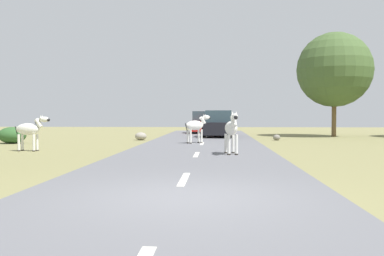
{
  "coord_description": "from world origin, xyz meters",
  "views": [
    {
      "loc": [
        0.52,
        -7.65,
        1.51
      ],
      "look_at": [
        -0.56,
        11.09,
        0.93
      ],
      "focal_mm": 40.19,
      "sensor_mm": 36.0,
      "label": 1
    }
  ],
  "objects_px": {
    "car_0": "(203,123)",
    "tree_2": "(334,70)",
    "rock_2": "(277,137)",
    "bush_0": "(12,135)",
    "zebra_1": "(30,130)",
    "car_1": "(219,125)",
    "zebra_2": "(196,126)",
    "zebra_0": "(232,129)",
    "rock_1": "(141,136)"
  },
  "relations": [
    {
      "from": "car_1",
      "to": "rock_1",
      "type": "xyz_separation_m",
      "value": [
        -4.68,
        -3.15,
        -0.61
      ]
    },
    {
      "from": "car_1",
      "to": "bush_0",
      "type": "relative_size",
      "value": 3.07
    },
    {
      "from": "tree_2",
      "to": "bush_0",
      "type": "bearing_deg",
      "value": -156.73
    },
    {
      "from": "car_0",
      "to": "tree_2",
      "type": "relative_size",
      "value": 0.61
    },
    {
      "from": "tree_2",
      "to": "bush_0",
      "type": "xyz_separation_m",
      "value": [
        -18.83,
        -8.1,
        -4.17
      ]
    },
    {
      "from": "tree_2",
      "to": "zebra_1",
      "type": "bearing_deg",
      "value": -141.09
    },
    {
      "from": "car_1",
      "to": "rock_1",
      "type": "relative_size",
      "value": 6.42
    },
    {
      "from": "bush_0",
      "to": "rock_1",
      "type": "bearing_deg",
      "value": 27.83
    },
    {
      "from": "car_1",
      "to": "bush_0",
      "type": "bearing_deg",
      "value": -145.99
    },
    {
      "from": "car_1",
      "to": "bush_0",
      "type": "height_order",
      "value": "car_1"
    },
    {
      "from": "zebra_0",
      "to": "car_0",
      "type": "relative_size",
      "value": 0.38
    },
    {
      "from": "zebra_0",
      "to": "bush_0",
      "type": "relative_size",
      "value": 1.15
    },
    {
      "from": "zebra_1",
      "to": "car_0",
      "type": "relative_size",
      "value": 0.36
    },
    {
      "from": "car_0",
      "to": "rock_1",
      "type": "relative_size",
      "value": 6.36
    },
    {
      "from": "bush_0",
      "to": "rock_2",
      "type": "relative_size",
      "value": 3.39
    },
    {
      "from": "zebra_2",
      "to": "bush_0",
      "type": "relative_size",
      "value": 1.04
    },
    {
      "from": "rock_2",
      "to": "zebra_1",
      "type": "bearing_deg",
      "value": -143.99
    },
    {
      "from": "car_0",
      "to": "rock_2",
      "type": "bearing_deg",
      "value": -64.31
    },
    {
      "from": "car_1",
      "to": "bush_0",
      "type": "distance_m",
      "value": 12.69
    },
    {
      "from": "car_0",
      "to": "rock_1",
      "type": "distance_m",
      "value": 9.71
    },
    {
      "from": "car_0",
      "to": "bush_0",
      "type": "bearing_deg",
      "value": -129.93
    },
    {
      "from": "zebra_1",
      "to": "car_1",
      "type": "relative_size",
      "value": 0.36
    },
    {
      "from": "zebra_0",
      "to": "bush_0",
      "type": "height_order",
      "value": "zebra_0"
    },
    {
      "from": "rock_2",
      "to": "car_0",
      "type": "bearing_deg",
      "value": 117.64
    },
    {
      "from": "zebra_0",
      "to": "tree_2",
      "type": "distance_m",
      "value": 16.49
    },
    {
      "from": "zebra_2",
      "to": "rock_2",
      "type": "bearing_deg",
      "value": 89.54
    },
    {
      "from": "zebra_1",
      "to": "rock_2",
      "type": "distance_m",
      "value": 13.94
    },
    {
      "from": "car_1",
      "to": "rock_1",
      "type": "height_order",
      "value": "car_1"
    },
    {
      "from": "zebra_1",
      "to": "car_1",
      "type": "distance_m",
      "value": 13.62
    },
    {
      "from": "zebra_0",
      "to": "car_1",
      "type": "xyz_separation_m",
      "value": [
        -0.37,
        12.57,
        -0.14
      ]
    },
    {
      "from": "rock_2",
      "to": "tree_2",
      "type": "bearing_deg",
      "value": 45.21
    },
    {
      "from": "bush_0",
      "to": "rock_1",
      "type": "relative_size",
      "value": 2.09
    },
    {
      "from": "tree_2",
      "to": "rock_2",
      "type": "relative_size",
      "value": 16.8
    },
    {
      "from": "rock_2",
      "to": "bush_0",
      "type": "bearing_deg",
      "value": -166.14
    },
    {
      "from": "car_1",
      "to": "tree_2",
      "type": "height_order",
      "value": "tree_2"
    },
    {
      "from": "tree_2",
      "to": "rock_2",
      "type": "xyz_separation_m",
      "value": [
        -4.54,
        -4.57,
        -4.43
      ]
    },
    {
      "from": "rock_1",
      "to": "bush_0",
      "type": "bearing_deg",
      "value": -152.17
    },
    {
      "from": "zebra_0",
      "to": "tree_2",
      "type": "xyz_separation_m",
      "value": [
        7.53,
        14.22,
        3.61
      ]
    },
    {
      "from": "rock_1",
      "to": "rock_2",
      "type": "distance_m",
      "value": 8.05
    },
    {
      "from": "zebra_2",
      "to": "tree_2",
      "type": "bearing_deg",
      "value": 93.77
    },
    {
      "from": "zebra_0",
      "to": "tree_2",
      "type": "height_order",
      "value": "tree_2"
    },
    {
      "from": "zebra_0",
      "to": "rock_1",
      "type": "xyz_separation_m",
      "value": [
        -5.05,
        9.42,
        -0.76
      ]
    },
    {
      "from": "car_0",
      "to": "bush_0",
      "type": "relative_size",
      "value": 3.04
    },
    {
      "from": "car_0",
      "to": "rock_2",
      "type": "height_order",
      "value": "car_0"
    },
    {
      "from": "zebra_0",
      "to": "zebra_1",
      "type": "bearing_deg",
      "value": -17.84
    },
    {
      "from": "rock_1",
      "to": "rock_2",
      "type": "xyz_separation_m",
      "value": [
        8.05,
        0.23,
        -0.06
      ]
    },
    {
      "from": "zebra_0",
      "to": "bush_0",
      "type": "distance_m",
      "value": 12.87
    },
    {
      "from": "rock_2",
      "to": "rock_1",
      "type": "bearing_deg",
      "value": -178.37
    },
    {
      "from": "car_0",
      "to": "tree_2",
      "type": "distance_m",
      "value": 10.79
    },
    {
      "from": "zebra_2",
      "to": "rock_2",
      "type": "distance_m",
      "value": 5.82
    }
  ]
}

